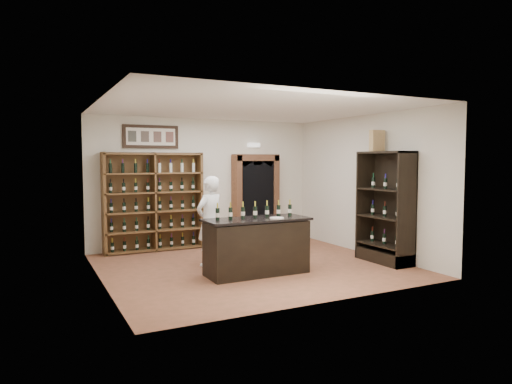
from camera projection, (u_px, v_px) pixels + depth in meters
floor at (252, 266)px, 8.76m from camera, size 5.50×5.50×0.00m
ceiling at (252, 108)px, 8.55m from camera, size 5.50×5.50×0.00m
wall_back at (205, 182)px, 10.88m from camera, size 5.50×0.04×3.00m
wall_left at (100, 193)px, 7.41m from camera, size 0.04×5.00×3.00m
wall_right at (365, 184)px, 9.89m from camera, size 0.04×5.00×3.00m
wine_shelf at (153, 202)px, 10.17m from camera, size 2.20×0.38×2.20m
framed_picture at (151, 137)px, 10.19m from camera, size 1.25×0.04×0.52m
arched_doorway at (255, 196)px, 11.31m from camera, size 1.17×0.35×2.17m
emergency_light at (254, 145)px, 11.31m from camera, size 0.30×0.10×0.10m
tasting_counter at (257, 247)px, 8.10m from camera, size 1.88×0.78×1.00m
counter_bottle_0 at (218, 214)px, 7.79m from camera, size 0.07×0.07×0.30m
counter_bottle_1 at (230, 213)px, 7.89m from camera, size 0.07×0.07×0.30m
counter_bottle_2 at (243, 213)px, 8.00m from camera, size 0.07×0.07×0.30m
counter_bottle_3 at (255, 212)px, 8.11m from camera, size 0.07×0.07×0.30m
counter_bottle_4 at (267, 211)px, 8.22m from camera, size 0.07×0.07×0.30m
counter_bottle_5 at (279, 211)px, 8.33m from camera, size 0.07×0.07×0.30m
counter_bottle_6 at (290, 210)px, 8.43m from camera, size 0.07×0.07×0.30m
side_cabinet at (386, 224)px, 9.04m from camera, size 0.48×1.20×2.20m
shopkeeper at (210, 221)px, 8.75m from camera, size 0.74×0.62×1.72m
plate at (277, 218)px, 8.00m from camera, size 0.25×0.25×0.02m
wine_crate at (377, 141)px, 9.17m from camera, size 0.31×0.14×0.43m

